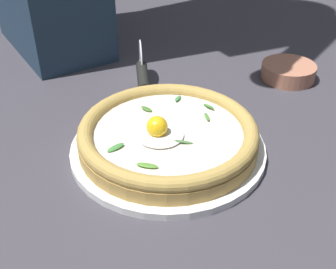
{
  "coord_description": "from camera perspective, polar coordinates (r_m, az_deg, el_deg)",
  "views": [
    {
      "loc": [
        -0.43,
        0.41,
        0.41
      ],
      "look_at": [
        -0.04,
        0.03,
        0.03
      ],
      "focal_mm": 45.43,
      "sensor_mm": 36.0,
      "label": 1
    }
  ],
  "objects": [
    {
      "name": "ground_plane",
      "position": [
        0.73,
        -0.65,
        -0.83
      ],
      "size": [
        2.4,
        2.4,
        0.03
      ],
      "primitive_type": "cube",
      "color": "#3C3840",
      "rests_on": "ground"
    },
    {
      "name": "pizza_plate",
      "position": [
        0.68,
        0.0,
        -1.81
      ],
      "size": [
        0.31,
        0.31,
        0.01
      ],
      "primitive_type": "cylinder",
      "color": "white",
      "rests_on": "ground"
    },
    {
      "name": "pizza",
      "position": [
        0.66,
        -0.02,
        0.02
      ],
      "size": [
        0.28,
        0.28,
        0.06
      ],
      "color": "tan",
      "rests_on": "pizza_plate"
    },
    {
      "name": "side_bowl",
      "position": [
        0.93,
        15.82,
        8.14
      ],
      "size": [
        0.11,
        0.11,
        0.03
      ],
      "primitive_type": "cylinder",
      "color": "#B67357",
      "rests_on": "ground"
    },
    {
      "name": "pizza_cutter",
      "position": [
        0.83,
        -3.49,
        8.42
      ],
      "size": [
        0.14,
        0.11,
        0.09
      ],
      "color": "silver",
      "rests_on": "ground"
    }
  ]
}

